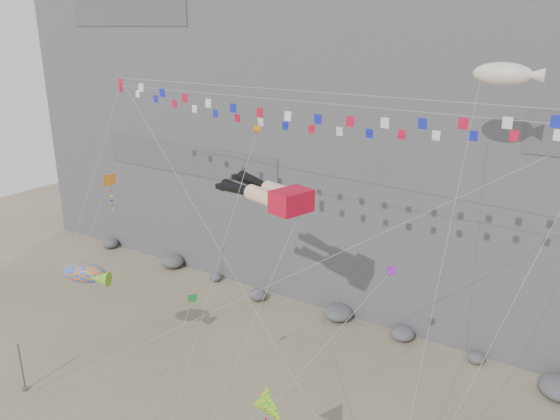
% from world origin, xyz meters
% --- Properties ---
extents(cliff, '(80.00, 28.00, 50.00)m').
position_xyz_m(cliff, '(0.00, 32.00, 25.00)').
color(cliff, slate).
rests_on(cliff, ground).
extents(talus_boulders, '(60.00, 3.00, 1.20)m').
position_xyz_m(talus_boulders, '(0.00, 17.00, 0.60)').
color(talus_boulders, '#59585D').
rests_on(talus_boulders, ground).
extents(anchor_pole_left, '(0.12, 0.12, 3.77)m').
position_xyz_m(anchor_pole_left, '(-14.07, -4.15, 1.89)').
color(anchor_pole_left, slate).
rests_on(anchor_pole_left, ground).
extents(legs_kite, '(8.04, 15.15, 19.02)m').
position_xyz_m(legs_kite, '(0.35, 5.82, 14.55)').
color(legs_kite, red).
rests_on(legs_kite, ground).
extents(flag_banner_upper, '(34.44, 13.66, 27.76)m').
position_xyz_m(flag_banner_upper, '(0.91, 8.38, 20.13)').
color(flag_banner_upper, red).
rests_on(flag_banner_upper, ground).
extents(flag_banner_lower, '(29.77, 6.39, 24.07)m').
position_xyz_m(flag_banner_lower, '(3.39, 4.85, 21.23)').
color(flag_banner_lower, red).
rests_on(flag_banner_lower, ground).
extents(harlequin_kite, '(1.82, 8.98, 15.92)m').
position_xyz_m(harlequin_kite, '(-12.97, 4.15, 13.76)').
color(harlequin_kite, '#F9321B').
rests_on(harlequin_kite, ground).
extents(fish_windsock, '(4.59, 4.45, 9.68)m').
position_xyz_m(fish_windsock, '(-10.51, -0.66, 8.69)').
color(fish_windsock, orange).
rests_on(fish_windsock, ground).
extents(delta_kite, '(5.89, 4.10, 9.05)m').
position_xyz_m(delta_kite, '(6.27, -3.20, 6.79)').
color(delta_kite, yellow).
rests_on(delta_kite, ground).
extents(blimp_windsock, '(4.30, 16.64, 27.12)m').
position_xyz_m(blimp_windsock, '(12.19, 12.69, 22.00)').
color(blimp_windsock, '#EFE2C4').
rests_on(blimp_windsock, ground).
extents(small_kite_a, '(2.02, 13.10, 22.08)m').
position_xyz_m(small_kite_a, '(-1.73, 7.33, 17.80)').
color(small_kite_a, orange).
rests_on(small_kite_a, ground).
extents(small_kite_b, '(7.23, 12.30, 17.44)m').
position_xyz_m(small_kite_b, '(8.76, 5.74, 11.11)').
color(small_kite_b, purple).
rests_on(small_kite_b, ground).
extents(small_kite_c, '(1.19, 7.02, 10.92)m').
position_xyz_m(small_kite_c, '(-1.59, 0.29, 8.82)').
color(small_kite_c, '#16922E').
rests_on(small_kite_c, ground).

